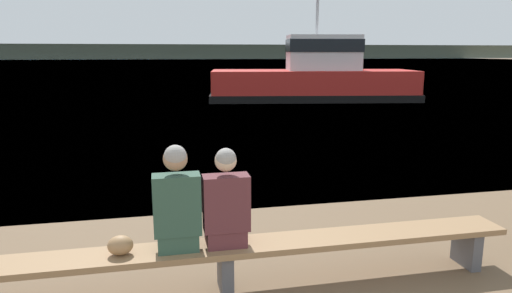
# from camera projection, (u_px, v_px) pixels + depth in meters

# --- Properties ---
(water_surface) EXTENTS (240.00, 240.00, 0.00)m
(water_surface) POSITION_uv_depth(u_px,v_px,m) (160.00, 61.00, 121.80)
(water_surface) COLOR #386084
(water_surface) RESTS_ON ground
(far_shoreline) EXTENTS (600.00, 12.00, 5.10)m
(far_shoreline) POSITION_uv_depth(u_px,v_px,m) (159.00, 52.00, 164.24)
(far_shoreline) COLOR #424738
(far_shoreline) RESTS_ON ground
(bench_main) EXTENTS (6.07, 0.45, 0.49)m
(bench_main) POSITION_uv_depth(u_px,v_px,m) (225.00, 254.00, 4.52)
(bench_main) COLOR #8E6B47
(bench_main) RESTS_ON ground
(person_left) EXTENTS (0.45, 0.39, 1.04)m
(person_left) POSITION_uv_depth(u_px,v_px,m) (177.00, 204.00, 4.32)
(person_left) COLOR #2D4C3D
(person_left) RESTS_ON bench_main
(person_right) EXTENTS (0.45, 0.38, 0.99)m
(person_right) POSITION_uv_depth(u_px,v_px,m) (226.00, 204.00, 4.42)
(person_right) COLOR #56282D
(person_right) RESTS_ON bench_main
(shopping_bag) EXTENTS (0.24, 0.19, 0.19)m
(shopping_bag) POSITION_uv_depth(u_px,v_px,m) (120.00, 245.00, 4.28)
(shopping_bag) COLOR #9E754C
(shopping_bag) RESTS_ON bench_main
(tugboat_red) EXTENTS (10.61, 4.97, 5.20)m
(tugboat_red) POSITION_uv_depth(u_px,v_px,m) (315.00, 80.00, 22.79)
(tugboat_red) COLOR red
(tugboat_red) RESTS_ON water_surface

